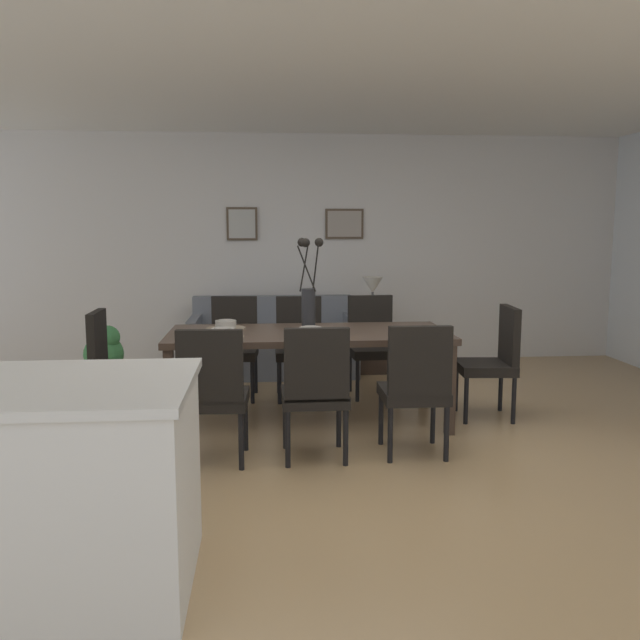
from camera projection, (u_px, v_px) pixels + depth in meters
The scene contains 26 objects.
ground_plane at pixel (346, 451), 4.67m from camera, with size 9.00×9.00×0.00m, color tan.
back_wall_panel at pixel (312, 249), 7.70m from camera, with size 9.00×0.10×2.60m, color silver.
ceiling_panel at pixel (341, 73), 4.70m from camera, with size 9.00×7.20×0.08m, color white.
dining_table at pixel (309, 340), 5.27m from camera, with size 2.20×0.93×0.74m.
dining_chair_near_left at pixel (213, 389), 4.34m from camera, with size 0.46×0.46×0.92m.
dining_chair_near_right at pixel (234, 342), 6.12m from camera, with size 0.47×0.47×0.92m.
dining_chair_far_left at pixel (315, 386), 4.41m from camera, with size 0.44×0.44×0.92m.
dining_chair_far_right at pixel (299, 342), 6.12m from camera, with size 0.44×0.44×0.92m.
dining_chair_mid_left at pixel (416, 383), 4.50m from camera, with size 0.45×0.45×0.92m.
dining_chair_mid_right at pixel (372, 340), 6.21m from camera, with size 0.46×0.46×0.92m.
dining_chair_head_west at pixel (113, 363), 5.15m from camera, with size 0.44×0.44×0.92m.
dining_chair_head_east at pixel (495, 356), 5.43m from camera, with size 0.47×0.47×0.92m.
centerpiece_vase at pixel (309, 296), 5.22m from camera, with size 0.21×0.23×0.73m.
placemat_near_left at pixel (223, 337), 5.00m from camera, with size 0.32×0.32×0.01m, color #7F705B.
bowl_near_left at pixel (223, 332), 4.99m from camera, with size 0.17×0.17×0.07m.
placemat_near_right at pixel (226, 328), 5.41m from camera, with size 0.32×0.32×0.01m, color #7F705B.
bowl_near_right at pixel (226, 324), 5.41m from camera, with size 0.17×0.17×0.07m.
placemat_far_left at pixel (310, 335), 5.05m from camera, with size 0.32×0.32×0.01m, color #7F705B.
bowl_far_left at pixel (310, 330), 5.05m from camera, with size 0.17×0.17×0.07m.
sofa at pixel (274, 347), 7.17m from camera, with size 1.76×0.84×0.80m.
side_table at pixel (372, 348), 7.21m from camera, with size 0.36×0.36×0.52m, color #33261E.
table_lamp at pixel (373, 290), 7.12m from camera, with size 0.22×0.22×0.51m.
kitchen_island at pixel (24, 488), 2.83m from camera, with size 1.44×0.93×0.92m.
framed_picture_left at pixel (242, 224), 7.52m from camera, with size 0.35×0.03×0.37m.
framed_picture_center at pixel (344, 224), 7.62m from camera, with size 0.44×0.03×0.34m.
potted_plant at pixel (105, 357), 6.11m from camera, with size 0.36×0.36×0.67m.
Camera 1 is at (-0.57, -4.47, 1.56)m, focal length 37.38 mm.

